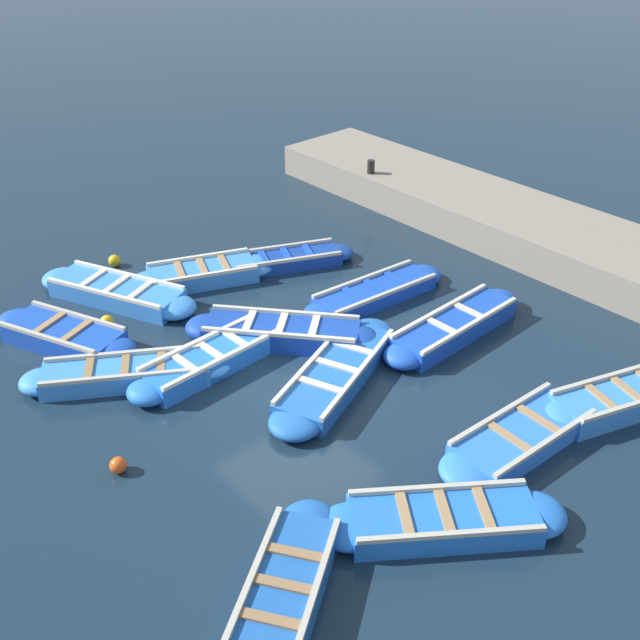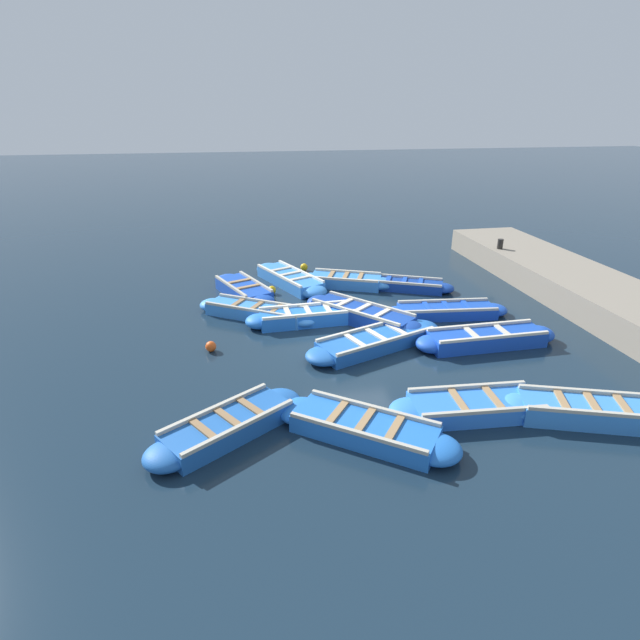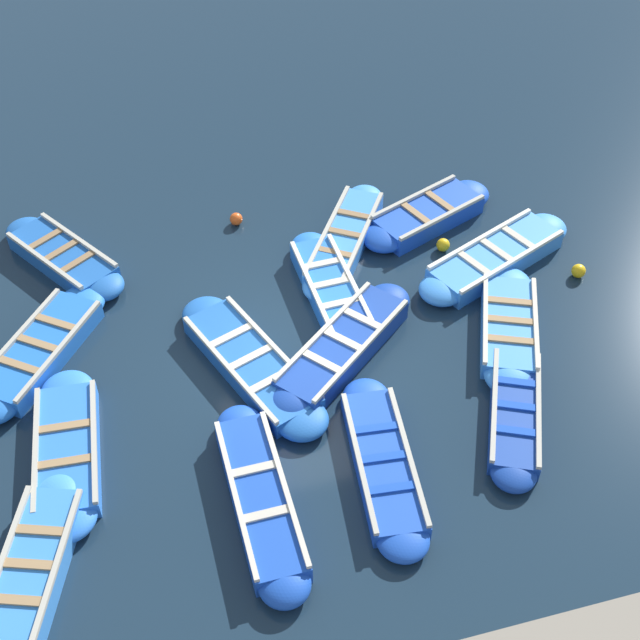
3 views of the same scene
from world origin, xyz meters
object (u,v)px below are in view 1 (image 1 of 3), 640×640
Objects in this scene: bollard_mid_north at (371,167)px; buoy_white_drifting at (107,322)px; boat_mid_row at (203,274)px; boat_end_of_row at (624,399)px; buoy_yellow_far at (114,261)px; boat_bow_out at (454,327)px; buoy_orange_near at (118,465)px; boat_alongside at (283,594)px; boat_tucked at (443,520)px; boat_outer_left at (64,336)px; boat_inner_gap at (286,260)px; boat_far_corner at (522,436)px; boat_drifting at (117,292)px; boat_near_quay at (336,373)px; boat_stern_in at (127,374)px; boat_broadside at (211,359)px; boat_centre at (375,293)px; boat_outer_right at (282,333)px.

bollard_mid_north is 8.46m from buoy_white_drifting.
buoy_white_drifting is at bearing -173.27° from bollard_mid_north.
boat_mid_row is 9.47× the size of bollard_mid_north.
boat_end_of_row reaches higher than buoy_yellow_far.
buoy_orange_near is (-6.76, 0.95, -0.06)m from boat_bow_out.
boat_end_of_row is 3.39m from boat_bow_out.
boat_alongside reaches higher than boat_tucked.
boat_outer_left is at bearing 140.69° from boat_bow_out.
boat_alongside is (-4.00, -7.63, 0.00)m from boat_mid_row.
boat_inner_gap is 4.34m from bollard_mid_north.
boat_far_corner is 0.93× the size of boat_bow_out.
boat_outer_left is 12.56× the size of buoy_orange_near.
boat_drifting reaches higher than boat_far_corner.
boat_stern_in is at bearing 138.29° from boat_near_quay.
boat_outer_left is 1.04× the size of boat_alongside.
boat_alongside is 0.79× the size of boat_near_quay.
boat_near_quay is at bearing -139.33° from bollard_mid_north.
boat_broadside is (1.65, -2.50, -0.01)m from boat_outer_left.
boat_drifting is 1.07m from buoy_white_drifting.
boat_bow_out reaches higher than boat_far_corner.
boat_far_corner is at bearing -107.70° from boat_centre.
buoy_orange_near is 0.96× the size of buoy_yellow_far.
buoy_orange_near is at bearing 143.81° from boat_far_corner.
boat_mid_row reaches higher than boat_centre.
boat_centre is 1.04× the size of boat_broadside.
boat_alongside reaches higher than boat_far_corner.
boat_outer_left is at bearing 153.97° from boat_centre.
boat_bow_out reaches higher than boat_alongside.
boat_mid_row reaches higher than buoy_orange_near.
boat_near_quay reaches higher than boat_far_corner.
boat_broadside is at bearing 64.78° from boat_alongside.
boat_centre is 13.72× the size of buoy_orange_near.
boat_alongside is at bearing -129.93° from boat_inner_gap.
boat_far_corner is 1.04× the size of boat_mid_row.
boat_near_quay is (-1.05, 3.20, 0.00)m from boat_far_corner.
bollard_mid_north is at bearing 46.02° from boat_centre.
boat_tucked is at bearing -126.97° from boat_centre.
bollard_mid_north is 7.12m from buoy_yellow_far.
boat_mid_row is 5.95m from bollard_mid_north.
boat_near_quay is (3.06, -4.32, -0.03)m from boat_outer_left.
boat_outer_left is at bearing 98.82° from boat_stern_in.
boat_end_of_row is 6.81m from boat_alongside.
boat_outer_right is 0.98× the size of boat_stern_in.
boat_end_of_row is 0.92× the size of boat_bow_out.
boat_stern_in is 1.06× the size of boat_tucked.
boat_far_corner is at bearing -121.31° from boat_bow_out.
buoy_white_drifting is (-2.16, 4.33, -0.03)m from boat_near_quay.
boat_bow_out reaches higher than buoy_orange_near.
buoy_yellow_far is (-3.50, 7.01, -0.06)m from boat_bow_out.
boat_outer_right is at bearing -66.16° from boat_drifting.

